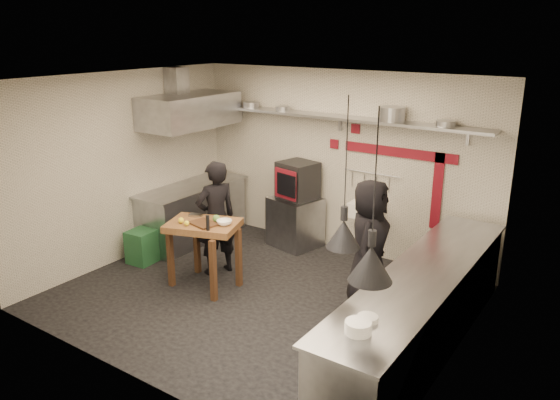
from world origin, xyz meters
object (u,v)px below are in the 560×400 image
Objects in this scene: prep_table at (204,254)px; chef_right at (369,243)px; green_bin at (142,247)px; chef_left at (216,218)px; oven_stand at (295,222)px; combi_oven at (298,180)px.

chef_right is (2.03, 0.81, 0.36)m from prep_table.
green_bin is 0.30× the size of chef_left.
green_bin is 0.31× the size of chef_right.
oven_stand is 1.59m from chef_left.
oven_stand is 0.49× the size of chef_left.
green_bin is at bearing 158.69° from prep_table.
prep_table reaches higher than oven_stand.
green_bin is (-1.54, -1.91, -0.84)m from combi_oven.
combi_oven reaches higher than oven_stand.
prep_table is at bearing 42.24° from chef_left.
prep_table is at bearing 96.74° from chef_right.
combi_oven is 2.07m from prep_table.
green_bin is 3.47m from chef_right.
oven_stand is 1.94m from prep_table.
combi_oven is at bearing 51.00° from green_bin.
prep_table is 0.56× the size of chef_left.
chef_right is at bearing -19.69° from combi_oven.
chef_left is at bearing 18.26° from green_bin.
green_bin is at bearing 87.80° from chef_right.
prep_table is at bearing -83.87° from combi_oven.
combi_oven reaches higher than prep_table.
chef_left is (-0.37, -1.49, 0.42)m from oven_stand.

